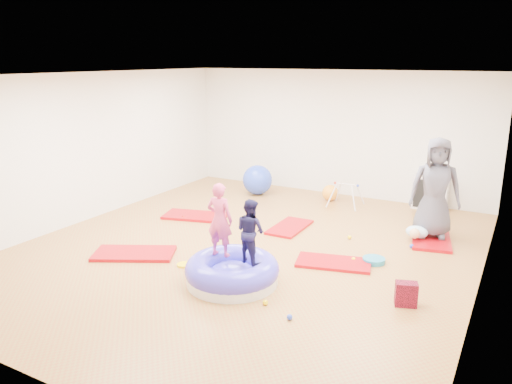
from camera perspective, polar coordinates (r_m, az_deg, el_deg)
The scene contains 19 objects.
room at distance 7.89m, azimuth -1.05°, elevation 3.01°, with size 7.01×8.01×2.81m.
gym_mat_front_left at distance 8.26m, azimuth -13.75°, elevation -6.84°, with size 1.26×0.63×0.05m, color #A30009.
gym_mat_mid_left at distance 9.95m, azimuth -6.93°, elevation -2.72°, with size 1.23×0.62×0.05m, color #A30009.
gym_mat_center_back at distance 9.26m, azimuth 3.86°, elevation -4.03°, with size 1.07×0.53×0.04m, color #A30009.
gym_mat_right at distance 7.78m, azimuth 8.85°, elevation -7.99°, with size 1.12×0.56×0.05m, color #A30009.
gym_mat_rear_right at distance 9.20m, azimuth 19.38°, elevation -5.00°, with size 1.24×0.62×0.05m, color #A30009.
inflatable_cushion at distance 7.05m, azimuth -2.74°, elevation -9.12°, with size 1.32×1.32×0.42m.
child_pink at distance 6.98m, azimuth -4.18°, elevation -2.79°, with size 0.39×0.25×1.06m, color #D53E69.
child_navy at distance 6.76m, azimuth -0.65°, elevation -4.08°, with size 0.44×0.34×0.90m, color #141234.
adult_caregiver at distance 9.01m, azimuth 19.82°, elevation 0.46°, with size 0.84×0.55×1.72m, color #464451.
infant at distance 8.98m, azimuth 17.86°, elevation -4.40°, with size 0.37×0.38×0.22m.
ball_pit_balls at distance 8.17m, azimuth 6.77°, elevation -6.67°, with size 4.35×3.70×0.07m.
exercise_ball_blue at distance 11.44m, azimuth 0.16°, elevation 1.40°, with size 0.68×0.68×0.68m, color blue.
exercise_ball_orange at distance 11.09m, azimuth 8.48°, elevation -0.09°, with size 0.35×0.35×0.35m, color orange.
infant_play_gym at distance 10.63m, azimuth 10.25°, elevation 0.08°, with size 0.66×0.63×0.51m.
cube_shelf at distance 10.94m, azimuth 19.28°, elevation -0.07°, with size 0.69×0.34×0.69m.
balance_disc at distance 7.95m, azimuth 13.32°, elevation -7.61°, with size 0.34×0.34×0.08m, color teal.
backpack at distance 6.72m, azimuth 16.78°, elevation -11.11°, with size 0.27×0.17×0.31m, color maroon.
yellow_toy at distance 7.72m, azimuth -8.25°, elevation -8.23°, with size 0.21×0.21×0.03m, color #FFDA00.
Camera 1 is at (3.85, -6.68, 3.05)m, focal length 35.00 mm.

